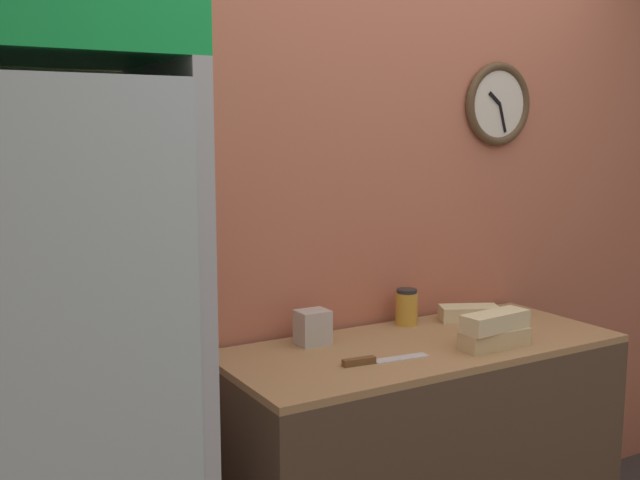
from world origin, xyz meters
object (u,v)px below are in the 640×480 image
Objects in this scene: beverage_cooler at (55,346)px; sandwich_flat_left at (469,313)px; sandwich_stack_bottom at (494,339)px; sandwich_stack_middle at (495,321)px; napkin_dispenser at (313,327)px; chefs_knife at (374,360)px; condiment_jar at (406,307)px.

beverage_cooler is 8.12× the size of sandwich_flat_left.
sandwich_stack_bottom is 0.06m from sandwich_stack_middle.
napkin_dispenser reaches higher than sandwich_flat_left.
sandwich_stack_bottom is at bearing -8.63° from chefs_knife.
condiment_jar is (1.33, 0.21, -0.10)m from beverage_cooler.
sandwich_flat_left is 0.80× the size of chefs_knife.
sandwich_flat_left is 1.79× the size of condiment_jar.
chefs_knife is (0.95, -0.12, -0.16)m from beverage_cooler.
chefs_knife is 2.57× the size of napkin_dispenser.
condiment_jar is (-0.25, 0.07, 0.04)m from sandwich_flat_left.
condiment_jar is at bearing 163.28° from sandwich_flat_left.
beverage_cooler reaches higher than sandwich_stack_bottom.
sandwich_stack_bottom is (1.41, -0.19, -0.14)m from beverage_cooler.
beverage_cooler is 0.97m from chefs_knife.
sandwich_stack_middle is 0.47m from chefs_knife.
napkin_dispenser is (0.89, 0.16, -0.11)m from beverage_cooler.
sandwich_stack_middle is 0.86× the size of chefs_knife.
beverage_cooler is at bearing -169.59° from napkin_dispenser.
sandwich_stack_middle reaches higher than napkin_dispenser.
beverage_cooler is 16.74× the size of napkin_dispenser.
beverage_cooler is at bearing -175.08° from sandwich_flat_left.
beverage_cooler reaches higher than sandwich_flat_left.
chefs_knife is at bearing -7.09° from beverage_cooler.
sandwich_flat_left is 0.67m from chefs_knife.
beverage_cooler is 7.80× the size of sandwich_stack_bottom.
condiment_jar reaches higher than sandwich_stack_middle.
sandwich_stack_bottom is 0.97× the size of sandwich_stack_middle.
beverage_cooler is 0.91m from napkin_dispenser.
chefs_knife is at bearing 171.37° from sandwich_stack_bottom.
napkin_dispenser is at bearing 102.97° from chefs_knife.
chefs_knife is (-0.45, 0.07, -0.08)m from sandwich_stack_middle.
napkin_dispenser is (-0.06, 0.28, 0.05)m from chefs_knife.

